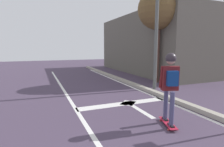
% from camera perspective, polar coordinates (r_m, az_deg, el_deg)
% --- Properties ---
extents(lane_line_center, '(0.12, 20.00, 0.01)m').
position_cam_1_polar(lane_line_center, '(5.82, -10.96, -11.57)').
color(lane_line_center, silver).
rests_on(lane_line_center, ground).
extents(lane_line_curbside, '(0.12, 20.00, 0.01)m').
position_cam_1_polar(lane_line_curbside, '(7.15, 15.54, -8.00)').
color(lane_line_curbside, silver).
rests_on(lane_line_curbside, ground).
extents(stop_bar, '(3.37, 0.40, 0.01)m').
position_cam_1_polar(stop_bar, '(6.47, 3.79, -9.42)').
color(stop_bar, silver).
rests_on(stop_bar, ground).
extents(lane_arrow_stem, '(0.16, 1.40, 0.01)m').
position_cam_1_polar(lane_arrow_stem, '(5.84, 9.05, -11.46)').
color(lane_arrow_stem, silver).
rests_on(lane_arrow_stem, ground).
extents(lane_arrow_head, '(0.71, 0.71, 0.01)m').
position_cam_1_polar(lane_arrow_head, '(6.54, 5.12, -9.23)').
color(lane_arrow_head, silver).
rests_on(lane_arrow_head, ground).
extents(curb_strip, '(0.24, 24.00, 0.14)m').
position_cam_1_polar(curb_strip, '(7.28, 17.13, -7.22)').
color(curb_strip, '#A0998B').
rests_on(curb_strip, ground).
extents(skateboard, '(0.44, 0.83, 0.08)m').
position_cam_1_polar(skateboard, '(4.95, 17.20, -14.68)').
color(skateboard, '#B21E36').
rests_on(skateboard, ground).
extents(skater, '(0.46, 0.63, 1.75)m').
position_cam_1_polar(skater, '(4.62, 17.86, -1.60)').
color(skater, '#45446A').
rests_on(skater, skateboard).
extents(roadside_tree, '(2.22, 2.22, 5.14)m').
position_cam_1_polar(roadside_tree, '(10.66, 14.39, 18.77)').
color(roadside_tree, brown).
rests_on(roadside_tree, ground).
extents(building_block, '(11.87, 10.53, 4.44)m').
position_cam_1_polar(building_block, '(17.56, 22.56, 8.40)').
color(building_block, '#5F5A50').
rests_on(building_block, ground).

